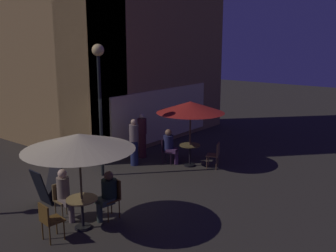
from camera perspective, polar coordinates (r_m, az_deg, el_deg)
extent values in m
plane|color=#312B24|center=(11.80, -12.08, -8.85)|extent=(60.00, 60.00, 0.00)
cube|color=#997344|center=(16.58, -2.37, 14.58)|extent=(8.55, 1.79, 9.64)
cube|color=#997344|center=(16.49, -18.31, 13.98)|extent=(1.79, 7.57, 9.64)
cube|color=beige|center=(15.94, -0.70, 1.77)|extent=(5.98, 0.08, 2.10)
cylinder|color=black|center=(12.11, -10.02, 1.37)|extent=(0.10, 0.10, 3.87)
sphere|color=#F5D37E|center=(11.89, -10.41, 11.09)|extent=(0.37, 0.37, 0.37)
cube|color=black|center=(10.86, -16.83, -8.25)|extent=(0.34, 0.57, 0.96)
cube|color=black|center=(10.70, -18.49, -8.70)|extent=(0.34, 0.57, 0.96)
cylinder|color=black|center=(13.39, 3.26, -5.88)|extent=(0.40, 0.40, 0.03)
cylinder|color=black|center=(13.28, 3.28, -4.46)|extent=(0.06, 0.06, 0.73)
cylinder|color=brown|center=(13.17, 3.30, -2.89)|extent=(0.72, 0.72, 0.03)
cylinder|color=black|center=(9.41, -12.52, -14.57)|extent=(0.40, 0.40, 0.03)
cylinder|color=black|center=(9.26, -12.63, -12.70)|extent=(0.06, 0.06, 0.71)
cylinder|color=olive|center=(9.11, -12.74, -10.60)|extent=(0.72, 0.72, 0.03)
cylinder|color=black|center=(13.38, 3.26, -5.82)|extent=(0.36, 0.36, 0.06)
cylinder|color=#4A3026|center=(13.08, 3.32, -1.33)|extent=(0.05, 0.05, 2.22)
cone|color=#A21F18|center=(12.88, 3.37, 2.84)|extent=(2.32, 2.32, 0.38)
cylinder|color=black|center=(9.40, -12.53, -14.48)|extent=(0.36, 0.36, 0.06)
cylinder|color=#4B3D26|center=(8.97, -12.86, -8.33)|extent=(0.05, 0.05, 2.22)
cone|color=#D2BE8C|center=(8.67, -13.18, -2.28)|extent=(2.51, 2.51, 0.36)
cylinder|color=brown|center=(13.04, 5.82, -5.48)|extent=(0.03, 0.03, 0.44)
cylinder|color=brown|center=(13.34, 6.10, -5.07)|extent=(0.03, 0.03, 0.44)
cylinder|color=brown|center=(12.99, 7.22, -5.60)|extent=(0.03, 0.03, 0.44)
cylinder|color=brown|center=(13.29, 7.46, -5.18)|extent=(0.03, 0.03, 0.44)
cube|color=brown|center=(13.09, 6.68, -4.34)|extent=(0.52, 0.52, 0.04)
cube|color=brown|center=(13.00, 7.49, -3.45)|extent=(0.39, 0.18, 0.42)
cylinder|color=black|center=(13.65, 0.88, -4.59)|extent=(0.03, 0.03, 0.44)
cylinder|color=black|center=(13.37, 0.45, -4.96)|extent=(0.03, 0.03, 0.44)
cylinder|color=black|center=(13.74, -0.33, -4.46)|extent=(0.03, 0.03, 0.44)
cylinder|color=black|center=(13.47, -0.78, -4.82)|extent=(0.03, 0.03, 0.44)
cube|color=black|center=(13.49, 0.06, -3.74)|extent=(0.49, 0.49, 0.04)
cube|color=black|center=(13.48, -0.63, -2.74)|extent=(0.38, 0.16, 0.42)
cylinder|color=#583914|center=(9.20, -16.29, -14.00)|extent=(0.03, 0.03, 0.45)
cylinder|color=#583914|center=(8.93, -15.23, -14.78)|extent=(0.03, 0.03, 0.45)
cylinder|color=#583914|center=(9.07, -18.22, -14.55)|extent=(0.03, 0.03, 0.45)
cylinder|color=#583914|center=(8.80, -17.21, -15.36)|extent=(0.03, 0.03, 0.45)
cube|color=#583914|center=(8.89, -16.84, -13.29)|extent=(0.47, 0.47, 0.04)
cube|color=#583914|center=(8.73, -18.06, -12.34)|extent=(0.09, 0.42, 0.39)
cylinder|color=#553417|center=(9.47, -8.92, -12.73)|extent=(0.03, 0.03, 0.48)
cylinder|color=#553417|center=(9.72, -10.06, -12.08)|extent=(0.03, 0.03, 0.48)
cylinder|color=#553417|center=(9.64, -7.28, -12.19)|extent=(0.03, 0.03, 0.48)
cylinder|color=#553417|center=(9.88, -8.44, -11.57)|extent=(0.03, 0.03, 0.48)
cube|color=#553417|center=(9.57, -8.73, -10.75)|extent=(0.47, 0.47, 0.03)
cube|color=#553417|center=(9.57, -7.85, -9.11)|extent=(0.10, 0.41, 0.46)
cylinder|color=brown|center=(9.84, -13.93, -11.99)|extent=(0.03, 0.03, 0.45)
cylinder|color=brown|center=(9.70, -15.46, -12.48)|extent=(0.03, 0.03, 0.45)
cylinder|color=brown|center=(10.08, -14.93, -11.45)|extent=(0.03, 0.03, 0.45)
cylinder|color=brown|center=(9.94, -16.44, -11.91)|extent=(0.03, 0.03, 0.45)
cube|color=brown|center=(9.79, -15.28, -10.65)|extent=(0.41, 0.41, 0.04)
cube|color=brown|center=(9.85, -15.90, -9.23)|extent=(0.39, 0.06, 0.39)
cube|color=#59345C|center=(13.43, 0.62, -3.67)|extent=(0.45, 0.45, 0.14)
cylinder|color=#59345C|center=(13.45, 1.26, -4.73)|extent=(0.14, 0.14, 0.49)
cylinder|color=navy|center=(13.40, 0.06, -2.51)|extent=(0.35, 0.35, 0.53)
sphere|color=#92674A|center=(13.31, 0.06, -0.97)|extent=(0.23, 0.23, 0.23)
cube|color=#333D35|center=(9.50, -9.43, -10.98)|extent=(0.41, 0.42, 0.14)
cylinder|color=#333D35|center=(9.52, -10.19, -12.57)|extent=(0.14, 0.14, 0.49)
cylinder|color=black|center=(9.47, -8.78, -9.36)|extent=(0.37, 0.37, 0.51)
sphere|color=brown|center=(9.35, -8.85, -7.34)|extent=(0.22, 0.22, 0.22)
cube|color=#776359|center=(9.67, -14.82, -10.80)|extent=(0.32, 0.38, 0.14)
cylinder|color=#776359|center=(9.65, -14.20, -12.42)|extent=(0.14, 0.14, 0.49)
cylinder|color=#816D5D|center=(9.68, -15.38, -9.00)|extent=(0.30, 0.30, 0.57)
sphere|color=beige|center=(9.54, -15.52, -6.87)|extent=(0.22, 0.22, 0.22)
cylinder|color=#4E2025|center=(14.19, -3.86, -2.92)|extent=(0.28, 0.28, 0.92)
cylinder|color=#502128|center=(14.01, -3.90, -0.01)|extent=(0.33, 0.33, 0.56)
sphere|color=beige|center=(13.94, -3.92, 1.46)|extent=(0.19, 0.19, 0.19)
cylinder|color=#1F254E|center=(13.37, -5.06, -4.05)|extent=(0.27, 0.27, 0.87)
cylinder|color=slate|center=(13.18, -5.12, -1.02)|extent=(0.32, 0.32, 0.58)
sphere|color=tan|center=(13.09, -5.15, 0.60)|extent=(0.20, 0.20, 0.20)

